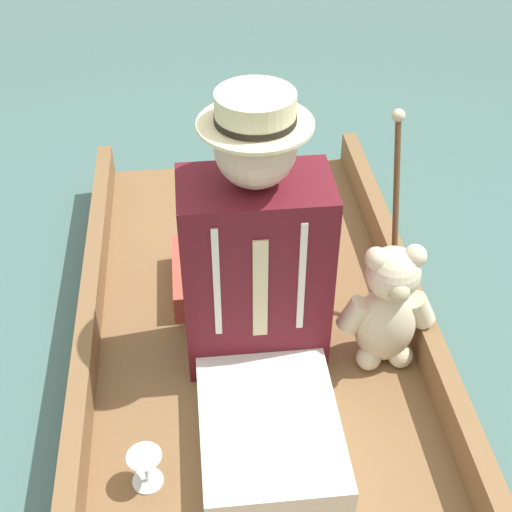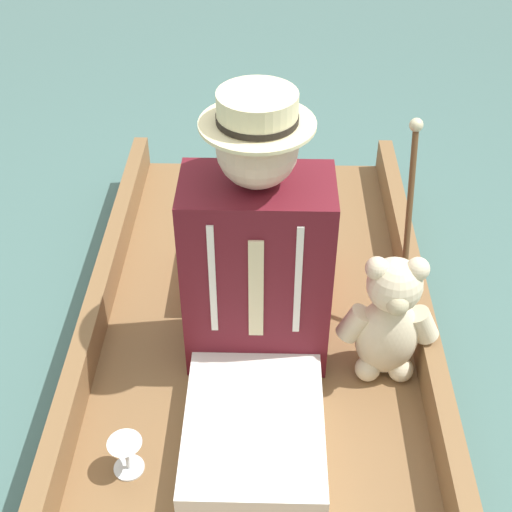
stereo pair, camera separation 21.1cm
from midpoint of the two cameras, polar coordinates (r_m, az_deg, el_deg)
name	(u,v)px [view 1 (the left image)]	position (r m, az deg, el deg)	size (l,w,h in m)	color
ground_plane	(258,385)	(2.45, -2.34, -10.39)	(16.00, 16.00, 0.00)	#476B66
punt_boat	(258,372)	(2.40, -2.38, -9.38)	(1.17, 2.48, 0.24)	brown
seat_cushion	(244,273)	(2.62, -3.27, -1.46)	(0.52, 0.36, 0.11)	#B24738
seated_person	(257,285)	(2.13, -2.72, -2.47)	(0.45, 0.81, 0.93)	white
teddy_bear	(388,309)	(2.26, 7.91, -4.34)	(0.32, 0.19, 0.46)	beige
wine_glass	(145,463)	(2.07, -11.88, -16.07)	(0.10, 0.10, 0.12)	silver
walking_cane	(396,203)	(2.36, 8.65, 4.12)	(0.04, 0.28, 0.72)	brown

